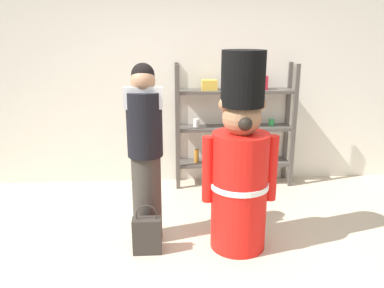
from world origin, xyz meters
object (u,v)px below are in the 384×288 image
object	(u,v)px
merchandise_shelf	(234,124)
person_shopper	(145,151)
teddy_bear_guard	(240,166)
shopping_bag	(147,235)

from	to	relation	value
merchandise_shelf	person_shopper	bearing A→B (deg)	-127.31
teddy_bear_guard	person_shopper	size ratio (longest dim) A/B	1.07
merchandise_shelf	shopping_bag	size ratio (longest dim) A/B	3.33
merchandise_shelf	person_shopper	xyz separation A→B (m)	(-1.07, -1.41, 0.09)
teddy_bear_guard	shopping_bag	distance (m)	1.07
merchandise_shelf	teddy_bear_guard	xyz separation A→B (m)	(-0.21, -1.60, -0.01)
person_shopper	shopping_bag	world-z (taller)	person_shopper
merchandise_shelf	person_shopper	world-z (taller)	person_shopper
merchandise_shelf	shopping_bag	xyz separation A→B (m)	(-1.07, -1.67, -0.64)
merchandise_shelf	shopping_bag	world-z (taller)	merchandise_shelf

